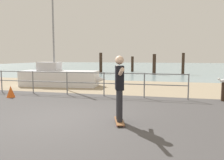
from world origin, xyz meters
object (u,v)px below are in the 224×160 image
Objects in this scene: skateboard at (119,121)px; traffic_cone at (11,92)px; sailboat at (62,77)px; skateboarder at (119,84)px; bollard_short at (224,92)px; seagull at (224,81)px.

traffic_cone is at bearing 154.44° from skateboard.
sailboat reaches higher than traffic_cone.
skateboarder reaches higher than traffic_cone.
bollard_short is at bearing -17.87° from sailboat.
sailboat is 6.99× the size of bollard_short.
sailboat is at bearing 162.14° from seagull.
skateboard is 1.65× the size of traffic_cone.
seagull is (3.25, 3.75, 0.73)m from skateboard.
seagull is 8.54m from traffic_cone.
seagull is 0.93× the size of traffic_cone.
skateboard is 5.02m from seagull.
traffic_cone is at bearing -96.26° from sailboat.
sailboat is 7.93m from skateboard.
skateboard is 5.74m from traffic_cone.
sailboat reaches higher than skateboarder.
traffic_cone is (-8.43, -1.28, -0.55)m from seagull.
bollard_short reaches higher than traffic_cone.
skateboard is 4.98m from bollard_short.
bollard_short is at bearing 8.56° from traffic_cone.
sailboat is 8.42m from seagull.
skateboarder is (4.75, -6.33, 0.50)m from sailboat.
bollard_short reaches higher than skateboard.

